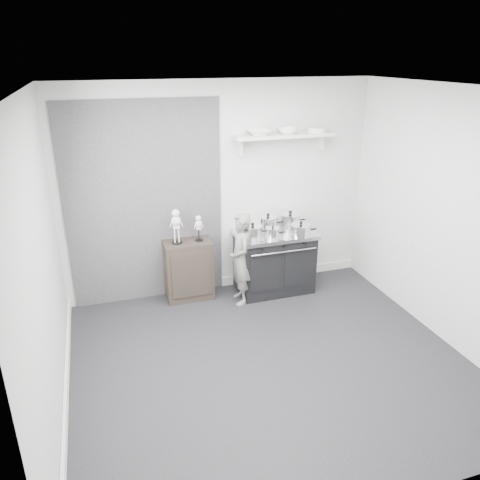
# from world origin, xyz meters

# --- Properties ---
(ground) EXTENTS (4.00, 4.00, 0.00)m
(ground) POSITION_xyz_m (0.00, 0.00, 0.00)
(ground) COLOR black
(ground) RESTS_ON ground
(room_shell) EXTENTS (4.02, 3.62, 2.71)m
(room_shell) POSITION_xyz_m (-0.09, 0.15, 1.64)
(room_shell) COLOR beige
(room_shell) RESTS_ON ground
(wall_shelf) EXTENTS (1.30, 0.26, 0.24)m
(wall_shelf) POSITION_xyz_m (0.80, 1.68, 2.01)
(wall_shelf) COLOR silver
(wall_shelf) RESTS_ON room_shell
(stove) EXTENTS (1.02, 0.64, 0.82)m
(stove) POSITION_xyz_m (0.64, 1.48, 0.41)
(stove) COLOR black
(stove) RESTS_ON ground
(side_cabinet) EXTENTS (0.60, 0.35, 0.78)m
(side_cabinet) POSITION_xyz_m (-0.49, 1.61, 0.39)
(side_cabinet) COLOR black
(side_cabinet) RESTS_ON ground
(child) EXTENTS (0.31, 0.45, 1.18)m
(child) POSITION_xyz_m (0.12, 1.30, 0.59)
(child) COLOR slate
(child) RESTS_ON ground
(pot_front_left) EXTENTS (0.33, 0.24, 0.20)m
(pot_front_left) POSITION_xyz_m (0.30, 1.39, 0.90)
(pot_front_left) COLOR silver
(pot_front_left) RESTS_ON stove
(pot_back_left) EXTENTS (0.34, 0.25, 0.23)m
(pot_back_left) POSITION_xyz_m (0.59, 1.60, 0.91)
(pot_back_left) COLOR silver
(pot_back_left) RESTS_ON stove
(pot_back_right) EXTENTS (0.36, 0.27, 0.23)m
(pot_back_right) POSITION_xyz_m (0.90, 1.61, 0.91)
(pot_back_right) COLOR silver
(pot_back_right) RESTS_ON stove
(pot_front_right) EXTENTS (0.34, 0.25, 0.19)m
(pot_front_right) POSITION_xyz_m (0.90, 1.27, 0.90)
(pot_front_right) COLOR silver
(pot_front_right) RESTS_ON stove
(pot_front_center) EXTENTS (0.26, 0.17, 0.16)m
(pot_front_center) POSITION_xyz_m (0.54, 1.31, 0.89)
(pot_front_center) COLOR silver
(pot_front_center) RESTS_ON stove
(skeleton_full) EXTENTS (0.14, 0.09, 0.51)m
(skeleton_full) POSITION_xyz_m (-0.62, 1.61, 1.03)
(skeleton_full) COLOR beige
(skeleton_full) RESTS_ON side_cabinet
(skeleton_torso) EXTENTS (0.11, 0.07, 0.38)m
(skeleton_torso) POSITION_xyz_m (-0.34, 1.61, 0.97)
(skeleton_torso) COLOR beige
(skeleton_torso) RESTS_ON side_cabinet
(bowl_large) EXTENTS (0.28, 0.28, 0.07)m
(bowl_large) POSITION_xyz_m (0.47, 1.67, 2.07)
(bowl_large) COLOR white
(bowl_large) RESTS_ON wall_shelf
(bowl_small) EXTENTS (0.23, 0.23, 0.07)m
(bowl_small) POSITION_xyz_m (0.85, 1.67, 2.08)
(bowl_small) COLOR white
(bowl_small) RESTS_ON wall_shelf
(plate_stack) EXTENTS (0.24, 0.24, 0.06)m
(plate_stack) POSITION_xyz_m (1.25, 1.67, 2.07)
(plate_stack) COLOR silver
(plate_stack) RESTS_ON wall_shelf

